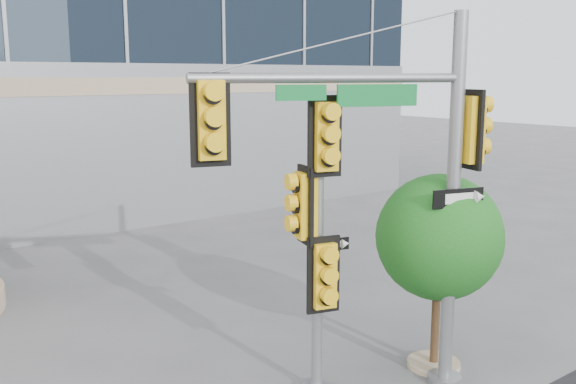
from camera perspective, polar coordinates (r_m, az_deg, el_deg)
main_signal_pole at (r=10.84m, az=9.41°, el=2.44°), size 5.01×1.90×6.65m
secondary_signal_pole at (r=10.83m, az=2.66°, el=-2.70°), size 0.92×0.84×5.35m
street_tree at (r=12.44m, az=13.33°, el=-4.33°), size 2.43×2.38×3.79m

